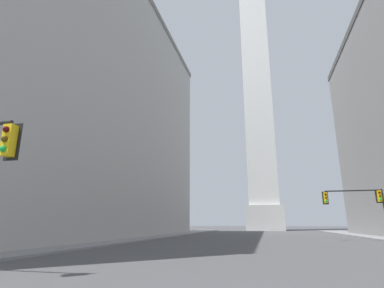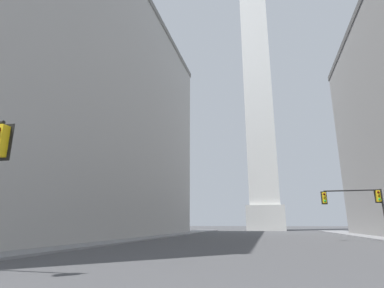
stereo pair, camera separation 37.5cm
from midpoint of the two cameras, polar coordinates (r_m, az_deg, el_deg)
name	(u,v)px [view 2 (the right image)]	position (r m, az deg, el deg)	size (l,w,h in m)	color
sidewalk_left	(119,240)	(32.83, -13.38, -17.38)	(5.00, 94.43, 0.15)	gray
building_left	(34,107)	(46.15, -27.60, 6.21)	(30.21, 53.76, 33.97)	#B2AFAA
obelisk	(258,90)	(87.45, 12.57, 9.97)	(9.18, 9.18, 78.88)	silver
traffic_light_mid_right	(360,201)	(34.81, 29.67, -9.45)	(5.76, 0.50, 5.04)	black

